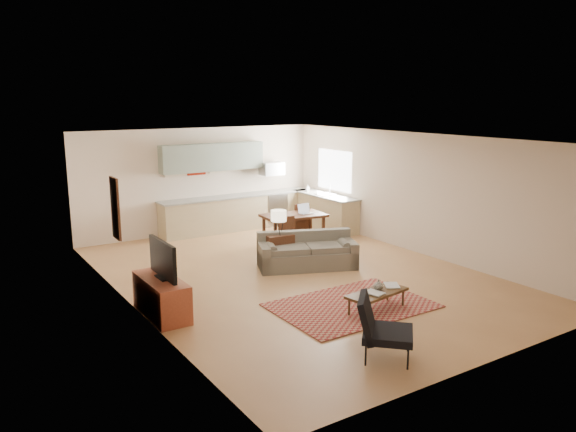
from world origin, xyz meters
TOP-DOWN VIEW (x-y plane):
  - room at (0.00, 0.00)m, footprint 9.00×9.00m
  - kitchen_counter_back at (0.90, 4.18)m, footprint 4.26×0.64m
  - kitchen_counter_right at (2.93, 3.00)m, footprint 0.64×2.26m
  - kitchen_range at (2.00, 4.18)m, footprint 0.62×0.62m
  - kitchen_microwave at (2.00, 4.20)m, footprint 0.62×0.40m
  - upper_cabinets at (0.30, 4.33)m, footprint 2.80×0.34m
  - window_right at (3.23, 3.00)m, footprint 0.02×1.40m
  - wall_art_left at (-3.21, 0.90)m, footprint 0.06×0.42m
  - triptych at (-0.10, 4.47)m, footprint 1.70×0.04m
  - rug at (-0.14, -1.90)m, footprint 2.59×1.80m
  - sofa at (0.48, 0.31)m, footprint 2.26×1.62m
  - coffee_table at (0.05, -2.30)m, footprint 1.19×0.62m
  - book_a at (-0.16, -2.38)m, footprint 0.36×0.41m
  - book_b at (0.35, -2.16)m, footprint 0.52×0.53m
  - vase at (0.13, -2.24)m, footprint 0.24×0.24m
  - armchair at (-0.98, -3.67)m, footprint 1.07×1.07m
  - tv_credenza at (-2.97, -0.53)m, footprint 0.51×1.34m
  - tv at (-2.92, -0.53)m, footprint 0.10×1.03m
  - console_table at (0.08, 0.78)m, footprint 0.61×0.44m
  - table_lamp at (0.08, 0.78)m, footprint 0.39×0.39m
  - dining_table at (1.26, 2.00)m, footprint 1.54×0.98m
  - dining_chair_near at (0.76, 1.41)m, footprint 0.46×0.48m
  - dining_chair_far at (1.76, 2.59)m, footprint 0.44×0.46m
  - laptop at (1.56, 1.90)m, footprint 0.32×0.24m
  - soap_bottle at (2.83, 3.66)m, footprint 0.12×0.12m

SIDE VIEW (x-z plane):
  - rug at x=-0.14m, z-range 0.00..0.02m
  - coffee_table at x=0.05m, z-range 0.00..0.34m
  - tv_credenza at x=-2.97m, z-range 0.00..0.62m
  - console_table at x=0.08m, z-range 0.00..0.66m
  - book_b at x=0.35m, z-range 0.34..0.36m
  - book_a at x=-0.16m, z-range 0.34..0.37m
  - sofa at x=0.48m, z-range 0.00..0.72m
  - dining_table at x=1.26m, z-range 0.00..0.74m
  - dining_chair_near at x=0.76m, z-range 0.00..0.83m
  - vase at x=0.13m, z-range 0.34..0.51m
  - armchair at x=-0.98m, z-range 0.00..0.87m
  - dining_chair_far at x=1.76m, z-range 0.00..0.89m
  - kitchen_range at x=2.00m, z-range 0.00..0.90m
  - kitchen_counter_back at x=0.90m, z-range 0.00..0.92m
  - kitchen_counter_right at x=2.93m, z-range 0.00..0.92m
  - laptop at x=1.56m, z-range 0.74..0.98m
  - tv at x=-2.92m, z-range 0.62..1.24m
  - table_lamp at x=0.08m, z-range 0.66..1.19m
  - soap_bottle at x=2.83m, z-range 0.92..1.11m
  - room at x=0.00m, z-range -3.15..5.85m
  - kitchen_microwave at x=2.00m, z-range 1.38..1.73m
  - window_right at x=3.23m, z-range 1.02..2.08m
  - wall_art_left at x=-3.21m, z-range 1.00..2.10m
  - triptych at x=-0.10m, z-range 1.50..2.00m
  - upper_cabinets at x=0.30m, z-range 1.60..2.30m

